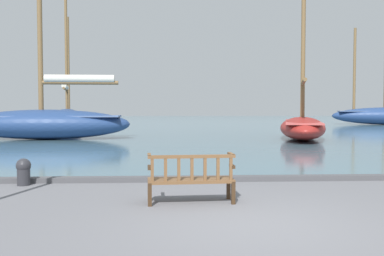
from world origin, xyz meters
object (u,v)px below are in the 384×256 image
(sailboat_mid_starboard, at_px, (45,121))
(sailboat_outer_port, at_px, (302,126))
(park_bench, at_px, (191,178))
(mooring_bollard, at_px, (24,171))
(sailboat_far_starboard, at_px, (67,116))

(sailboat_mid_starboard, bearing_deg, sailboat_outer_port, -1.82)
(park_bench, relative_size, mooring_bollard, 2.63)
(park_bench, xyz_separation_m, mooring_bollard, (-3.75, 2.00, -0.13))
(sailboat_outer_port, xyz_separation_m, mooring_bollard, (-10.51, -13.02, -0.47))
(sailboat_far_starboard, xyz_separation_m, mooring_bollard, (5.78, -28.03, -0.76))
(park_bench, distance_m, sailboat_mid_starboard, 17.05)
(sailboat_far_starboard, distance_m, sailboat_outer_port, 22.14)
(sailboat_outer_port, bearing_deg, sailboat_mid_starboard, 178.18)
(sailboat_mid_starboard, relative_size, mooring_bollard, 17.42)
(park_bench, xyz_separation_m, sailboat_mid_starboard, (-7.15, 15.47, 0.61))
(sailboat_mid_starboard, bearing_deg, park_bench, -65.19)
(sailboat_far_starboard, relative_size, sailboat_outer_port, 1.22)
(sailboat_mid_starboard, distance_m, mooring_bollard, 13.91)
(park_bench, bearing_deg, sailboat_mid_starboard, 114.81)
(mooring_bollard, bearing_deg, sailboat_far_starboard, 101.64)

